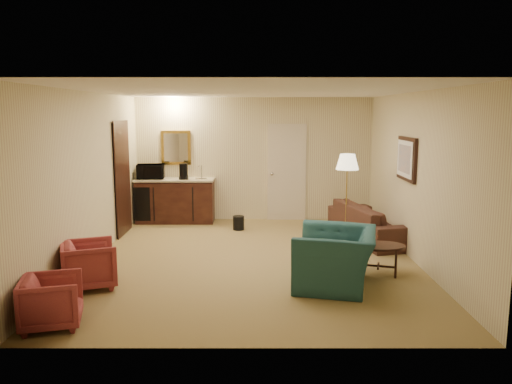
{
  "coord_description": "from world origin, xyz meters",
  "views": [
    {
      "loc": [
        0.05,
        -7.59,
        2.29
      ],
      "look_at": [
        0.04,
        0.5,
        0.99
      ],
      "focal_mm": 35.0,
      "sensor_mm": 36.0,
      "label": 1
    }
  ],
  "objects_px": {
    "waste_bin": "(239,223)",
    "microwave": "(150,170)",
    "sofa": "(372,216)",
    "wetbar_cabinet": "(175,200)",
    "rose_chair_near": "(89,262)",
    "coffee_maker": "(184,171)",
    "floor_lamp": "(346,196)",
    "teal_armchair": "(336,249)",
    "coffee_table": "(379,259)",
    "rose_chair_far": "(52,299)"
  },
  "relations": [
    {
      "from": "sofa",
      "to": "coffee_table",
      "type": "bearing_deg",
      "value": 157.02
    },
    {
      "from": "coffee_maker",
      "to": "waste_bin",
      "type": "bearing_deg",
      "value": -10.27
    },
    {
      "from": "microwave",
      "to": "wetbar_cabinet",
      "type": "bearing_deg",
      "value": -4.59
    },
    {
      "from": "wetbar_cabinet",
      "to": "waste_bin",
      "type": "distance_m",
      "value": 1.56
    },
    {
      "from": "sofa",
      "to": "coffee_table",
      "type": "height_order",
      "value": "sofa"
    },
    {
      "from": "microwave",
      "to": "coffee_maker",
      "type": "relative_size",
      "value": 1.68
    },
    {
      "from": "teal_armchair",
      "to": "floor_lamp",
      "type": "bearing_deg",
      "value": -179.59
    },
    {
      "from": "sofa",
      "to": "floor_lamp",
      "type": "distance_m",
      "value": 0.58
    },
    {
      "from": "sofa",
      "to": "floor_lamp",
      "type": "bearing_deg",
      "value": 64.42
    },
    {
      "from": "coffee_table",
      "to": "microwave",
      "type": "xyz_separation_m",
      "value": [
        -3.95,
        3.41,
        0.89
      ]
    },
    {
      "from": "sofa",
      "to": "microwave",
      "type": "distance_m",
      "value": 4.58
    },
    {
      "from": "coffee_table",
      "to": "waste_bin",
      "type": "relative_size",
      "value": 2.7
    },
    {
      "from": "rose_chair_far",
      "to": "sofa",
      "type": "bearing_deg",
      "value": -63.39
    },
    {
      "from": "rose_chair_near",
      "to": "waste_bin",
      "type": "xyz_separation_m",
      "value": [
        1.85,
        3.27,
        -0.2
      ]
    },
    {
      "from": "rose_chair_far",
      "to": "coffee_table",
      "type": "xyz_separation_m",
      "value": [
        3.95,
        1.79,
        -0.1
      ]
    },
    {
      "from": "sofa",
      "to": "rose_chair_near",
      "type": "distance_m",
      "value": 5.01
    },
    {
      "from": "rose_chair_near",
      "to": "coffee_maker",
      "type": "bearing_deg",
      "value": -31.39
    },
    {
      "from": "rose_chair_far",
      "to": "microwave",
      "type": "relative_size",
      "value": 1.13
    },
    {
      "from": "floor_lamp",
      "to": "wetbar_cabinet",
      "type": "bearing_deg",
      "value": 158.49
    },
    {
      "from": "wetbar_cabinet",
      "to": "rose_chair_near",
      "type": "height_order",
      "value": "wetbar_cabinet"
    },
    {
      "from": "rose_chair_near",
      "to": "coffee_maker",
      "type": "relative_size",
      "value": 2.1
    },
    {
      "from": "rose_chair_far",
      "to": "coffee_maker",
      "type": "distance_m",
      "value": 5.22
    },
    {
      "from": "coffee_table",
      "to": "waste_bin",
      "type": "distance_m",
      "value": 3.42
    },
    {
      "from": "wetbar_cabinet",
      "to": "coffee_maker",
      "type": "distance_m",
      "value": 0.66
    },
    {
      "from": "sofa",
      "to": "rose_chair_near",
      "type": "height_order",
      "value": "sofa"
    },
    {
      "from": "sofa",
      "to": "floor_lamp",
      "type": "relative_size",
      "value": 1.39
    },
    {
      "from": "coffee_table",
      "to": "rose_chair_near",
      "type": "bearing_deg",
      "value": -171.82
    },
    {
      "from": "waste_bin",
      "to": "coffee_maker",
      "type": "xyz_separation_m",
      "value": [
        -1.15,
        0.62,
        0.95
      ]
    },
    {
      "from": "rose_chair_near",
      "to": "microwave",
      "type": "bearing_deg",
      "value": -21.18
    },
    {
      "from": "sofa",
      "to": "microwave",
      "type": "xyz_separation_m",
      "value": [
        -4.3,
        1.41,
        0.68
      ]
    },
    {
      "from": "coffee_table",
      "to": "floor_lamp",
      "type": "height_order",
      "value": "floor_lamp"
    },
    {
      "from": "wetbar_cabinet",
      "to": "coffee_table",
      "type": "relative_size",
      "value": 2.22
    },
    {
      "from": "wetbar_cabinet",
      "to": "coffee_table",
      "type": "distance_m",
      "value": 4.86
    },
    {
      "from": "waste_bin",
      "to": "microwave",
      "type": "bearing_deg",
      "value": 159.1
    },
    {
      "from": "teal_armchair",
      "to": "coffee_table",
      "type": "bearing_deg",
      "value": 139.31
    },
    {
      "from": "waste_bin",
      "to": "rose_chair_near",
      "type": "bearing_deg",
      "value": -119.52
    },
    {
      "from": "sofa",
      "to": "waste_bin",
      "type": "xyz_separation_m",
      "value": [
        -2.45,
        0.7,
        -0.29
      ]
    },
    {
      "from": "rose_chair_near",
      "to": "floor_lamp",
      "type": "relative_size",
      "value": 0.44
    },
    {
      "from": "wetbar_cabinet",
      "to": "sofa",
      "type": "relative_size",
      "value": 0.76
    },
    {
      "from": "coffee_table",
      "to": "rose_chair_far",
      "type": "bearing_deg",
      "value": -155.61
    },
    {
      "from": "microwave",
      "to": "teal_armchair",
      "type": "bearing_deg",
      "value": -56.43
    },
    {
      "from": "coffee_table",
      "to": "microwave",
      "type": "bearing_deg",
      "value": 139.22
    },
    {
      "from": "teal_armchair",
      "to": "floor_lamp",
      "type": "relative_size",
      "value": 0.75
    },
    {
      "from": "teal_armchair",
      "to": "microwave",
      "type": "distance_m",
      "value": 5.12
    },
    {
      "from": "rose_chair_far",
      "to": "waste_bin",
      "type": "bearing_deg",
      "value": -37.18
    },
    {
      "from": "sofa",
      "to": "coffee_table",
      "type": "xyz_separation_m",
      "value": [
        -0.35,
        -2.0,
        -0.21
      ]
    },
    {
      "from": "wetbar_cabinet",
      "to": "teal_armchair",
      "type": "height_order",
      "value": "teal_armchair"
    },
    {
      "from": "wetbar_cabinet",
      "to": "coffee_table",
      "type": "xyz_separation_m",
      "value": [
        3.45,
        -3.42,
        -0.25
      ]
    },
    {
      "from": "wetbar_cabinet",
      "to": "waste_bin",
      "type": "bearing_deg",
      "value": -28.07
    },
    {
      "from": "waste_bin",
      "to": "teal_armchair",
      "type": "bearing_deg",
      "value": -66.42
    }
  ]
}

